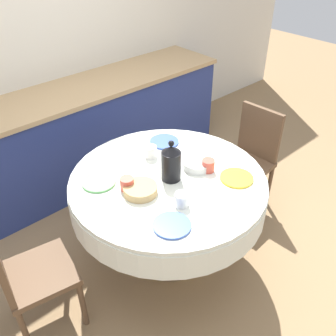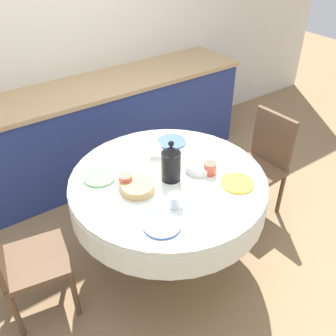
% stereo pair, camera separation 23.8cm
% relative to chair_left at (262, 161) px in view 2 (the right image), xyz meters
% --- Properties ---
extents(ground_plane, '(12.00, 12.00, 0.00)m').
position_rel_chair_left_xyz_m(ground_plane, '(-0.99, -0.05, -0.49)').
color(ground_plane, '#8E704C').
extents(wall_back, '(7.00, 0.05, 2.60)m').
position_rel_chair_left_xyz_m(wall_back, '(-0.99, 1.63, 0.81)').
color(wall_back, silver).
rests_on(wall_back, ground_plane).
extents(kitchen_counter, '(3.24, 0.64, 0.91)m').
position_rel_chair_left_xyz_m(kitchen_counter, '(-0.99, 1.30, -0.03)').
color(kitchen_counter, navy).
rests_on(kitchen_counter, ground_plane).
extents(dining_table, '(1.29, 1.29, 0.77)m').
position_rel_chair_left_xyz_m(dining_table, '(-0.99, -0.05, 0.15)').
color(dining_table, brown).
rests_on(dining_table, ground_plane).
extents(chair_left, '(0.42, 0.42, 0.89)m').
position_rel_chair_left_xyz_m(chair_left, '(0.00, 0.00, 0.00)').
color(chair_left, brown).
rests_on(chair_left, ground_plane).
extents(chair_right, '(0.46, 0.46, 0.89)m').
position_rel_chair_left_xyz_m(chair_right, '(-1.96, 0.12, 0.00)').
color(chair_right, brown).
rests_on(chair_right, ground_plane).
extents(plate_near_left, '(0.22, 0.22, 0.01)m').
position_rel_chair_left_xyz_m(plate_near_left, '(-1.27, -0.40, 0.29)').
color(plate_near_left, '#3856AD').
rests_on(plate_near_left, dining_table).
extents(cup_near_left, '(0.09, 0.09, 0.08)m').
position_rel_chair_left_xyz_m(cup_near_left, '(-1.11, -0.31, 0.32)').
color(cup_near_left, white).
rests_on(cup_near_left, dining_table).
extents(plate_near_right, '(0.22, 0.22, 0.01)m').
position_rel_chair_left_xyz_m(plate_near_right, '(-0.66, -0.36, 0.29)').
color(plate_near_right, yellow).
rests_on(plate_near_right, dining_table).
extents(cup_near_right, '(0.09, 0.09, 0.08)m').
position_rel_chair_left_xyz_m(cup_near_right, '(-0.73, -0.17, 0.32)').
color(cup_near_right, '#CC4C3D').
rests_on(cup_near_right, dining_table).
extents(plate_far_left, '(0.22, 0.22, 0.01)m').
position_rel_chair_left_xyz_m(plate_far_left, '(-1.35, 0.20, 0.29)').
color(plate_far_left, '#5BA85B').
rests_on(plate_far_left, dining_table).
extents(cup_far_left, '(0.09, 0.09, 0.08)m').
position_rel_chair_left_xyz_m(cup_far_left, '(-1.25, 0.03, 0.32)').
color(cup_far_left, '#CC4C3D').
rests_on(cup_far_left, dining_table).
extents(plate_far_right, '(0.22, 0.22, 0.01)m').
position_rel_chair_left_xyz_m(plate_far_right, '(-0.71, 0.29, 0.29)').
color(plate_far_right, '#3856AD').
rests_on(plate_far_right, dining_table).
extents(cup_far_right, '(0.09, 0.09, 0.08)m').
position_rel_chair_left_xyz_m(cup_far_right, '(-0.91, 0.21, 0.32)').
color(cup_far_right, white).
rests_on(cup_far_right, dining_table).
extents(coffee_carafe, '(0.13, 0.13, 0.28)m').
position_rel_chair_left_xyz_m(coffee_carafe, '(-0.97, -0.07, 0.40)').
color(coffee_carafe, black).
rests_on(coffee_carafe, dining_table).
extents(bread_basket, '(0.21, 0.21, 0.05)m').
position_rel_chair_left_xyz_m(bread_basket, '(-1.22, -0.06, 0.31)').
color(bread_basket, tan).
rests_on(bread_basket, dining_table).
extents(fruit_bowl, '(0.20, 0.20, 0.05)m').
position_rel_chair_left_xyz_m(fruit_bowl, '(-0.76, -0.09, 0.31)').
color(fruit_bowl, silver).
rests_on(fruit_bowl, dining_table).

